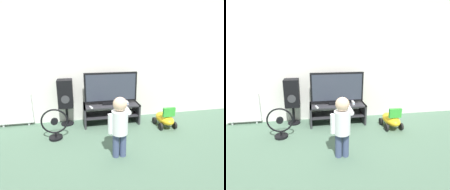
% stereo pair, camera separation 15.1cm
% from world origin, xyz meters
% --- Properties ---
extents(ground_plane, '(16.00, 16.00, 0.00)m').
position_xyz_m(ground_plane, '(0.00, 0.00, 0.00)').
color(ground_plane, '#4C6B56').
extents(wall_back, '(10.00, 0.06, 2.60)m').
position_xyz_m(wall_back, '(0.00, 0.53, 1.30)').
color(wall_back, silver).
rests_on(wall_back, ground_plane).
extents(tv_stand, '(1.13, 0.45, 0.42)m').
position_xyz_m(tv_stand, '(0.00, 0.22, 0.28)').
color(tv_stand, '#2D2D33').
rests_on(tv_stand, ground_plane).
extents(television, '(1.07, 0.20, 0.64)m').
position_xyz_m(television, '(0.00, 0.24, 0.74)').
color(television, black).
rests_on(television, tv_stand).
extents(game_console, '(0.05, 0.20, 0.06)m').
position_xyz_m(game_console, '(0.31, 0.19, 0.45)').
color(game_console, white).
rests_on(game_console, tv_stand).
extents(remote_primary, '(0.07, 0.13, 0.03)m').
position_xyz_m(remote_primary, '(-0.43, 0.05, 0.43)').
color(remote_primary, white).
rests_on(remote_primary, tv_stand).
extents(child, '(0.34, 0.50, 0.91)m').
position_xyz_m(child, '(-0.10, -0.92, 0.53)').
color(child, '#3F4C72').
rests_on(child, ground_plane).
extents(speaker_tower, '(0.29, 0.28, 0.94)m').
position_xyz_m(speaker_tower, '(-0.90, 0.34, 0.63)').
color(speaker_tower, black).
rests_on(speaker_tower, ground_plane).
extents(floor_fan, '(0.45, 0.23, 0.55)m').
position_xyz_m(floor_fan, '(-1.08, -0.23, 0.25)').
color(floor_fan, black).
rests_on(floor_fan, ground_plane).
extents(ride_on_toy, '(0.33, 0.53, 0.44)m').
position_xyz_m(ride_on_toy, '(1.02, -0.15, 0.17)').
color(ride_on_toy, gold).
rests_on(ride_on_toy, ground_plane).
extents(radiator, '(0.68, 0.08, 0.66)m').
position_xyz_m(radiator, '(-1.91, 0.46, 0.36)').
color(radiator, white).
rests_on(radiator, ground_plane).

